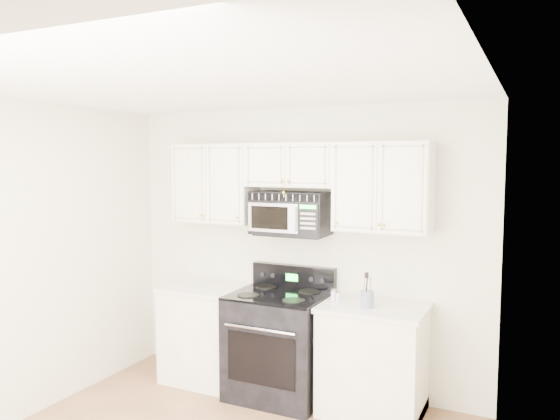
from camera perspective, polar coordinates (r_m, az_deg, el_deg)
The scene contains 9 objects.
room at distance 3.61m, azimuth -9.03°, elevation -7.92°, with size 3.51×3.51×2.61m.
base_cabinet_left at distance 5.43m, azimuth -7.19°, elevation -12.98°, with size 0.86×0.65×0.92m.
base_cabinet_right at distance 4.80m, azimuth 9.72°, elevation -15.48°, with size 0.86×0.65×0.92m.
range at distance 5.03m, azimuth -0.05°, elevation -13.72°, with size 0.83×0.75×1.14m.
upper_cabinets at distance 4.91m, azimuth 1.44°, elevation 3.07°, with size 2.44×0.37×0.75m.
microwave at distance 4.92m, azimuth 1.10°, elevation -0.31°, with size 0.70×0.40×0.39m.
utensil_crock at distance 4.56m, azimuth 9.10°, elevation -9.13°, with size 0.11×0.11×0.29m.
shaker_salt at distance 4.72m, azimuth 5.61°, elevation -8.80°, with size 0.05×0.05×0.11m.
shaker_pepper at distance 4.69m, azimuth 6.08°, elevation -8.99°, with size 0.04×0.04×0.09m.
Camera 1 is at (2.01, -2.89, 2.12)m, focal length 35.00 mm.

